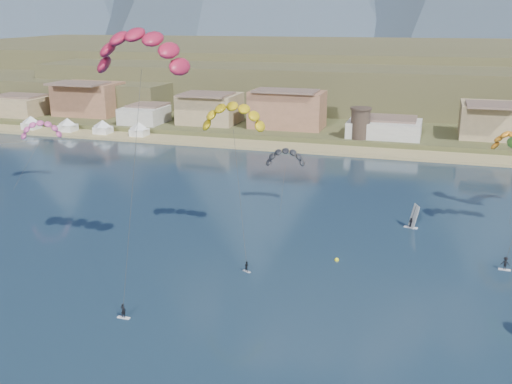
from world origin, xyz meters
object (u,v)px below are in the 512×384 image
kitesurfer_red (140,44)px  kitesurfer_yellow (233,112)px  buoy (337,260)px  watchtower (360,123)px  windsurfer (412,221)px

kitesurfer_red → kitesurfer_yellow: 20.12m
kitesurfer_yellow → buoy: (17.24, -3.58, -20.64)m
watchtower → buoy: size_ratio=13.33×
kitesurfer_yellow → kitesurfer_red: bearing=-114.0°
windsurfer → kitesurfer_yellow: bearing=-152.6°
kitesurfer_red → windsurfer: kitesurfer_red is taller
watchtower → kitesurfer_yellow: size_ratio=0.35×
watchtower → windsurfer: bearing=-74.8°
kitesurfer_red → buoy: kitesurfer_red is taller
kitesurfer_red → buoy: (24.18, 11.97, -31.37)m
kitesurfer_red → windsurfer: size_ratio=8.51×
kitesurfer_yellow → windsurfer: kitesurfer_yellow is taller
kitesurfer_yellow → buoy: kitesurfer_yellow is taller
watchtower → kitesurfer_red: (-17.08, -92.54, 25.11)m
kitesurfer_red → buoy: 41.37m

